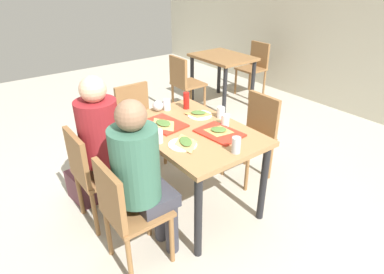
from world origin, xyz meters
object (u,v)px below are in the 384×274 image
object	(u,v)px
pizza_slice_c	(199,113)
foil_bundle	(158,106)
main_table	(192,140)
soda_can	(236,145)
pizza_slice_d	(186,142)
chair_near_left	(92,170)
plastic_cup_a	(221,112)
person_in_brown_jacket	(141,172)
tray_red_near	(164,124)
chair_near_right	(126,209)
paper_plate_center	(200,115)
condiment_bottle	(186,101)
background_chair_near	(184,81)
handbag	(81,188)
person_in_red	(105,139)
chair_far_side	(255,131)
pizza_slice_a	(163,123)
plastic_cup_b	(158,136)
plastic_cup_d	(225,120)
background_table	(222,64)
tray_red_far	(219,133)
chair_left_end	(138,118)
plastic_cup_c	(167,105)
background_chair_far	(255,65)
paper_plate_near_edge	(183,144)

from	to	relation	value
pizza_slice_c	foil_bundle	distance (m)	0.39
main_table	soda_can	world-z (taller)	soda_can
pizza_slice_d	chair_near_left	bearing A→B (deg)	-128.72
pizza_slice_c	plastic_cup_a	world-z (taller)	plastic_cup_a
person_in_brown_jacket	tray_red_near	size ratio (longest dim) A/B	3.54
chair_near_right	paper_plate_center	world-z (taller)	chair_near_right
paper_plate_center	condiment_bottle	distance (m)	0.22
person_in_brown_jacket	background_chair_near	distance (m)	2.72
handbag	person_in_red	bearing A→B (deg)	24.15
chair_near_left	person_in_brown_jacket	distance (m)	0.66
pizza_slice_d	foil_bundle	xyz separation A→B (m)	(-0.68, 0.18, 0.03)
paper_plate_center	pizza_slice_c	xyz separation A→B (m)	(-0.02, 0.00, 0.01)
chair_far_side	pizza_slice_a	xyz separation A→B (m)	(-0.19, -0.95, 0.28)
plastic_cup_b	pizza_slice_a	bearing A→B (deg)	139.95
chair_far_side	paper_plate_center	bearing A→B (deg)	-107.39
plastic_cup_d	background_chair_near	size ratio (longest dim) A/B	0.12
chair_far_side	paper_plate_center	world-z (taller)	chair_far_side
pizza_slice_c	foil_bundle	size ratio (longest dim) A/B	2.37
person_in_red	background_table	bearing A→B (deg)	119.38
tray_red_far	chair_left_end	bearing A→B (deg)	-174.12
tray_red_near	plastic_cup_a	world-z (taller)	plastic_cup_a
tray_red_near	plastic_cup_b	size ratio (longest dim) A/B	3.60
pizza_slice_d	plastic_cup_c	world-z (taller)	plastic_cup_c
person_in_red	chair_near_left	bearing A→B (deg)	-90.00
pizza_slice_d	background_table	world-z (taller)	pizza_slice_d
chair_near_right	pizza_slice_a	distance (m)	0.84
chair_far_side	background_chair_far	size ratio (longest dim) A/B	1.00
pizza_slice_c	background_chair_near	world-z (taller)	background_chair_near
handbag	background_table	size ratio (longest dim) A/B	0.36
tray_red_near	pizza_slice_d	world-z (taller)	pizza_slice_d
background_chair_far	paper_plate_near_edge	bearing A→B (deg)	-56.25
paper_plate_center	pizza_slice_a	bearing A→B (deg)	-91.77
condiment_bottle	chair_near_right	bearing A→B (deg)	-56.13
chair_near_left	chair_near_right	distance (m)	0.59
chair_left_end	pizza_slice_c	size ratio (longest dim) A/B	3.65
main_table	paper_plate_center	size ratio (longest dim) A/B	5.37
person_in_brown_jacket	soda_can	xyz separation A→B (m)	(0.21, 0.67, 0.07)
tray_red_near	paper_plate_near_edge	xyz separation A→B (m)	(0.38, -0.08, -0.00)
chair_near_left	plastic_cup_c	bearing A→B (deg)	101.78
condiment_bottle	plastic_cup_a	bearing A→B (deg)	18.95
pizza_slice_d	condiment_bottle	world-z (taller)	condiment_bottle
handbag	tray_red_far	bearing A→B (deg)	47.42
main_table	background_chair_far	world-z (taller)	background_chair_far
plastic_cup_a	soda_can	bearing A→B (deg)	-31.40
pizza_slice_c	plastic_cup_c	world-z (taller)	plastic_cup_c
background_chair_far	tray_red_near	bearing A→B (deg)	-61.23
main_table	plastic_cup_b	xyz separation A→B (m)	(0.03, -0.34, 0.15)
paper_plate_center	pizza_slice_d	size ratio (longest dim) A/B	0.83
background_table	background_chair_near	world-z (taller)	background_chair_near
chair_left_end	plastic_cup_d	world-z (taller)	same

